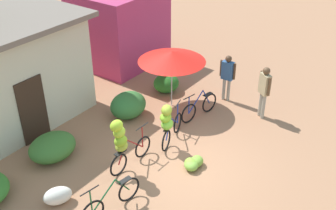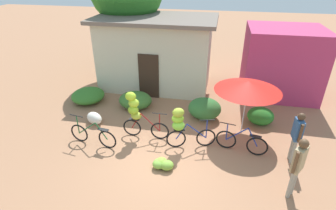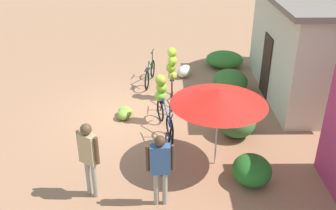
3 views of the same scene
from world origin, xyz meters
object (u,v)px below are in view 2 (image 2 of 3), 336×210
(building_low, at_px, (156,52))
(produce_sack, at_px, (94,118))
(shop_pink, at_px, (281,62))
(person_vendor, at_px, (298,162))
(bicycle_center_loaded, at_px, (182,125))
(bicycle_by_shop, at_px, (241,142))
(bicycle_leftmost, at_px, (93,135))
(market_umbrella, at_px, (248,86))
(bicycle_near_pile, at_px, (137,112))
(banana_pile_on_ground, at_px, (162,164))
(person_bystander, at_px, (297,133))

(building_low, height_order, produce_sack, building_low)
(shop_pink, bearing_deg, person_vendor, -95.22)
(bicycle_center_loaded, relative_size, bicycle_by_shop, 0.98)
(bicycle_leftmost, bearing_deg, bicycle_center_loaded, 8.69)
(market_umbrella, distance_m, bicycle_center_loaded, 2.55)
(produce_sack, bearing_deg, bicycle_leftmost, -66.17)
(bicycle_center_loaded, bearing_deg, bicycle_leftmost, -171.31)
(bicycle_near_pile, height_order, produce_sack, bicycle_near_pile)
(banana_pile_on_ground, bearing_deg, person_vendor, -6.19)
(shop_pink, height_order, produce_sack, shop_pink)
(market_umbrella, relative_size, bicycle_center_loaded, 1.39)
(market_umbrella, height_order, person_bystander, market_umbrella)
(bicycle_leftmost, xyz_separation_m, person_bystander, (6.30, 0.42, 0.67))
(bicycle_near_pile, height_order, person_bystander, bicycle_near_pile)
(bicycle_by_shop, relative_size, produce_sack, 2.31)
(market_umbrella, bearing_deg, bicycle_by_shop, -94.09)
(bicycle_leftmost, bearing_deg, bicycle_by_shop, 6.88)
(produce_sack, bearing_deg, bicycle_center_loaded, -13.21)
(produce_sack, distance_m, person_bystander, 6.95)
(bicycle_leftmost, distance_m, bicycle_by_shop, 4.84)
(produce_sack, bearing_deg, bicycle_by_shop, -7.21)
(shop_pink, height_order, banana_pile_on_ground, shop_pink)
(bicycle_leftmost, height_order, bicycle_near_pile, bicycle_near_pile)
(shop_pink, distance_m, produce_sack, 8.44)
(building_low, bearing_deg, bicycle_by_shop, -50.42)
(banana_pile_on_ground, relative_size, produce_sack, 1.06)
(banana_pile_on_ground, xyz_separation_m, person_bystander, (3.80, 1.10, 0.88))
(bicycle_by_shop, bearing_deg, shop_pink, 70.05)
(person_vendor, distance_m, person_bystander, 1.51)
(produce_sack, height_order, person_bystander, person_bystander)
(bicycle_leftmost, bearing_deg, bicycle_near_pile, 29.71)
(person_bystander, bearing_deg, building_low, 137.92)
(market_umbrella, relative_size, bicycle_near_pile, 1.31)
(market_umbrella, bearing_deg, person_vendor, -68.22)
(bicycle_leftmost, xyz_separation_m, person_vendor, (6.00, -1.06, 0.74))
(building_low, bearing_deg, person_bystander, -42.08)
(banana_pile_on_ground, distance_m, produce_sack, 3.62)
(building_low, distance_m, banana_pile_on_ground, 6.36)
(bicycle_center_loaded, bearing_deg, bicycle_by_shop, 4.07)
(shop_pink, relative_size, market_umbrella, 1.44)
(bicycle_center_loaded, distance_m, person_vendor, 3.45)
(bicycle_by_shop, distance_m, person_vendor, 2.16)
(bicycle_center_loaded, bearing_deg, shop_pink, 54.06)
(market_umbrella, xyz_separation_m, banana_pile_on_ground, (-2.38, -2.41, -1.68))
(shop_pink, distance_m, person_bystander, 5.15)
(bicycle_leftmost, relative_size, bicycle_center_loaded, 1.09)
(bicycle_near_pile, xyz_separation_m, produce_sack, (-1.87, 0.51, -0.74))
(bicycle_by_shop, relative_size, banana_pile_on_ground, 2.18)
(bicycle_near_pile, distance_m, person_vendor, 5.02)
(shop_pink, relative_size, produce_sack, 4.57)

